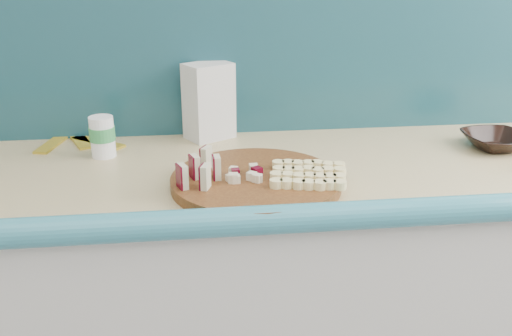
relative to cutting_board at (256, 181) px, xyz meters
The scene contains 10 objects.
kitchen_counter 0.48m from the cutting_board, 89.04° to the left, with size 2.20×0.63×0.91m.
backsplash 0.48m from the cutting_board, 89.71° to the left, with size 2.20×0.02×0.50m, color teal.
cutting_board is the anchor object (origin of this frame).
apple_wedges 0.13m from the cutting_board, behind, with size 0.10×0.15×0.05m.
apple_chunks 0.03m from the cutting_board, behind, with size 0.06×0.07×0.02m.
banana_slices 0.12m from the cutting_board, 11.25° to the right, with size 0.19×0.17×0.02m.
brown_bowl 0.69m from the cutting_board, 15.21° to the left, with size 0.17×0.17×0.04m, color black.
flour_bag 0.39m from the cutting_board, 103.64° to the left, with size 0.12×0.09×0.21m, color silver.
canister 0.44m from the cutting_board, 146.59° to the left, with size 0.07×0.07×0.11m.
banana_peel 0.58m from the cutting_board, 141.44° to the left, with size 0.24×0.20×0.01m.
Camera 1 is at (-0.04, 0.19, 1.42)m, focal length 40.00 mm.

